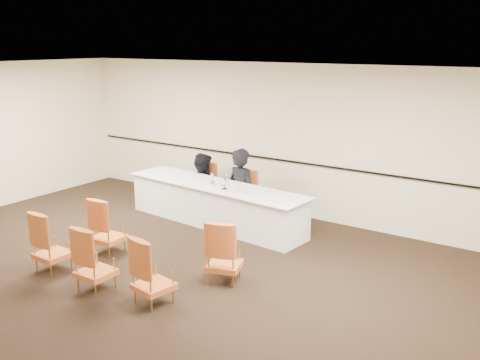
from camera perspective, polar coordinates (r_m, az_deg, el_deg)
name	(u,v)px	position (r m, az deg, el deg)	size (l,w,h in m)	color
floor	(137,280)	(8.11, -10.93, -10.44)	(10.00, 10.00, 0.00)	black
ceiling	(126,72)	(7.38, -12.06, 11.21)	(10.00, 10.00, 0.00)	silver
wall_back	(278,139)	(10.70, 4.04, 4.35)	(10.00, 0.04, 3.00)	#F7EAC2
wall_rail	(276,159)	(10.75, 3.89, 2.22)	(9.80, 0.04, 0.03)	black
panel_table	(215,204)	(10.19, -2.65, -2.59)	(3.89, 0.90, 0.78)	white
panelist_main	(242,196)	(10.47, 0.21, -1.74)	(0.70, 0.46, 1.91)	black
panelist_main_chair	(242,195)	(10.46, 0.21, -1.62)	(0.50, 0.50, 0.95)	#AB631E
panelist_second	(203,193)	(11.18, -4.01, -1.37)	(0.82, 0.64, 1.70)	black
panelist_second_chair	(202,186)	(11.14, -4.02, -0.65)	(0.50, 0.50, 0.95)	#AB631E
papers	(229,189)	(9.72, -1.17, -1.00)	(0.30, 0.22, 0.00)	white
microphone	(225,183)	(9.69, -1.66, -0.28)	(0.09, 0.18, 0.26)	black
water_bottle	(212,179)	(9.98, -2.99, 0.07)	(0.07, 0.07, 0.24)	#167C72
drinking_glass	(218,183)	(9.95, -2.34, -0.36)	(0.06, 0.06, 0.10)	white
coffee_cup	(240,189)	(9.51, 0.00, -0.96)	(0.09, 0.09, 0.13)	silver
aud_chair_front_left	(108,225)	(9.04, -13.92, -4.71)	(0.50, 0.50, 0.95)	#AB631E
aud_chair_front_right	(224,251)	(7.75, -1.67, -7.55)	(0.50, 0.50, 0.95)	#AB631E
aud_chair_back_left	(52,241)	(8.60, -19.44, -6.13)	(0.50, 0.50, 0.95)	#AB631E
aud_chair_back_mid	(95,258)	(7.77, -15.21, -8.02)	(0.50, 0.50, 0.95)	#AB631E
aud_chair_back_right	(153,270)	(7.22, -9.26, -9.48)	(0.50, 0.50, 0.95)	#AB631E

